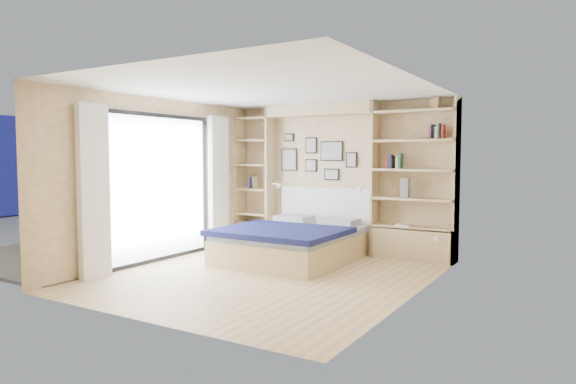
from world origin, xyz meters
The scene contains 8 objects.
ground centered at (0.00, 0.00, 0.00)m, with size 4.50×4.50×0.00m, color #E3C482.
room_shell centered at (-0.39, 1.52, 1.08)m, with size 4.50×4.50×4.50m.
bed centered at (-0.24, 1.07, 0.28)m, with size 1.82×2.30×1.07m.
photo_gallery centered at (-0.45, 2.22, 1.60)m, with size 1.48×0.02×0.82m.
reading_lamps centered at (-0.30, 2.00, 1.10)m, with size 1.92×0.12×0.15m.
shelf_decor centered at (1.05, 2.07, 1.69)m, with size 3.52×0.23×2.03m.
deck centered at (-3.60, 0.00, 0.00)m, with size 3.20×4.00×0.05m, color #625948.
deck_chair centered at (-2.83, 1.12, 0.35)m, with size 0.63×0.83×0.75m.
Camera 1 is at (3.75, -5.73, 1.61)m, focal length 32.00 mm.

